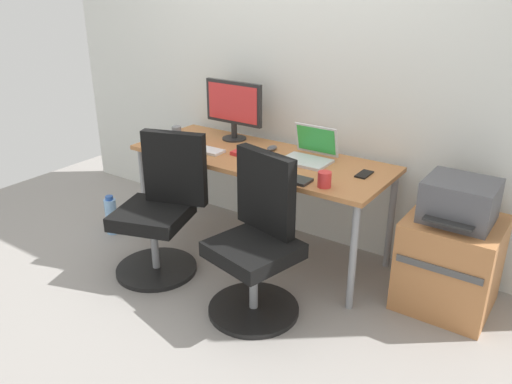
{
  "coord_description": "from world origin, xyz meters",
  "views": [
    {
      "loc": [
        1.87,
        -2.75,
        1.85
      ],
      "look_at": [
        0.0,
        -0.05,
        0.47
      ],
      "focal_mm": 36.23,
      "sensor_mm": 36.0,
      "label": 1
    }
  ],
  "objects_px": {
    "desktop_monitor": "(234,106)",
    "coffee_mug": "(324,179)",
    "office_chair_right": "(258,244)",
    "office_chair_left": "(161,212)",
    "printer": "(460,201)",
    "open_laptop": "(310,152)",
    "water_bottle_on_floor": "(111,216)",
    "side_cabinet": "(449,263)"
  },
  "relations": [
    {
      "from": "office_chair_right",
      "to": "desktop_monitor",
      "type": "height_order",
      "value": "desktop_monitor"
    },
    {
      "from": "water_bottle_on_floor",
      "to": "office_chair_right",
      "type": "bearing_deg",
      "value": -5.79
    },
    {
      "from": "desktop_monitor",
      "to": "open_laptop",
      "type": "bearing_deg",
      "value": -7.43
    },
    {
      "from": "office_chair_left",
      "to": "office_chair_right",
      "type": "relative_size",
      "value": 1.0
    },
    {
      "from": "printer",
      "to": "open_laptop",
      "type": "relative_size",
      "value": 1.29
    },
    {
      "from": "coffee_mug",
      "to": "printer",
      "type": "bearing_deg",
      "value": 24.94
    },
    {
      "from": "office_chair_right",
      "to": "coffee_mug",
      "type": "relative_size",
      "value": 10.22
    },
    {
      "from": "water_bottle_on_floor",
      "to": "desktop_monitor",
      "type": "height_order",
      "value": "desktop_monitor"
    },
    {
      "from": "water_bottle_on_floor",
      "to": "desktop_monitor",
      "type": "relative_size",
      "value": 0.65
    },
    {
      "from": "side_cabinet",
      "to": "coffee_mug",
      "type": "bearing_deg",
      "value": -155.0
    },
    {
      "from": "water_bottle_on_floor",
      "to": "desktop_monitor",
      "type": "bearing_deg",
      "value": 42.58
    },
    {
      "from": "water_bottle_on_floor",
      "to": "side_cabinet",
      "type": "bearing_deg",
      "value": 12.18
    },
    {
      "from": "office_chair_left",
      "to": "desktop_monitor",
      "type": "distance_m",
      "value": 0.96
    },
    {
      "from": "side_cabinet",
      "to": "desktop_monitor",
      "type": "bearing_deg",
      "value": 175.47
    },
    {
      "from": "office_chair_right",
      "to": "coffee_mug",
      "type": "distance_m",
      "value": 0.53
    },
    {
      "from": "office_chair_right",
      "to": "desktop_monitor",
      "type": "bearing_deg",
      "value": 133.67
    },
    {
      "from": "desktop_monitor",
      "to": "office_chair_right",
      "type": "bearing_deg",
      "value": -46.33
    },
    {
      "from": "desktop_monitor",
      "to": "office_chair_left",
      "type": "bearing_deg",
      "value": -90.49
    },
    {
      "from": "printer",
      "to": "coffee_mug",
      "type": "relative_size",
      "value": 4.35
    },
    {
      "from": "printer",
      "to": "water_bottle_on_floor",
      "type": "distance_m",
      "value": 2.5
    },
    {
      "from": "office_chair_left",
      "to": "water_bottle_on_floor",
      "type": "height_order",
      "value": "office_chair_left"
    },
    {
      "from": "desktop_monitor",
      "to": "coffee_mug",
      "type": "height_order",
      "value": "desktop_monitor"
    },
    {
      "from": "office_chair_left",
      "to": "open_laptop",
      "type": "xyz_separation_m",
      "value": [
        0.7,
        0.71,
        0.35
      ]
    },
    {
      "from": "office_chair_right",
      "to": "desktop_monitor",
      "type": "distance_m",
      "value": 1.23
    },
    {
      "from": "printer",
      "to": "desktop_monitor",
      "type": "bearing_deg",
      "value": 175.44
    },
    {
      "from": "desktop_monitor",
      "to": "coffee_mug",
      "type": "relative_size",
      "value": 5.22
    },
    {
      "from": "side_cabinet",
      "to": "desktop_monitor",
      "type": "height_order",
      "value": "desktop_monitor"
    },
    {
      "from": "side_cabinet",
      "to": "office_chair_right",
      "type": "bearing_deg",
      "value": -144.19
    },
    {
      "from": "desktop_monitor",
      "to": "open_laptop",
      "type": "distance_m",
      "value": 0.73
    },
    {
      "from": "office_chair_left",
      "to": "office_chair_right",
      "type": "xyz_separation_m",
      "value": [
        0.77,
        0.0,
        0.0
      ]
    },
    {
      "from": "office_chair_left",
      "to": "office_chair_right",
      "type": "distance_m",
      "value": 0.77
    },
    {
      "from": "office_chair_right",
      "to": "side_cabinet",
      "type": "relative_size",
      "value": 1.67
    },
    {
      "from": "printer",
      "to": "desktop_monitor",
      "type": "distance_m",
      "value": 1.71
    },
    {
      "from": "office_chair_right",
      "to": "coffee_mug",
      "type": "bearing_deg",
      "value": 55.89
    },
    {
      "from": "desktop_monitor",
      "to": "open_laptop",
      "type": "height_order",
      "value": "desktop_monitor"
    },
    {
      "from": "water_bottle_on_floor",
      "to": "coffee_mug",
      "type": "height_order",
      "value": "coffee_mug"
    },
    {
      "from": "coffee_mug",
      "to": "side_cabinet",
      "type": "bearing_deg",
      "value": 25.0
    },
    {
      "from": "office_chair_left",
      "to": "printer",
      "type": "bearing_deg",
      "value": 21.49
    },
    {
      "from": "side_cabinet",
      "to": "coffee_mug",
      "type": "relative_size",
      "value": 6.13
    },
    {
      "from": "office_chair_left",
      "to": "office_chair_right",
      "type": "height_order",
      "value": "same"
    },
    {
      "from": "office_chair_right",
      "to": "office_chair_left",
      "type": "bearing_deg",
      "value": -179.88
    },
    {
      "from": "office_chair_right",
      "to": "side_cabinet",
      "type": "bearing_deg",
      "value": 35.81
    }
  ]
}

